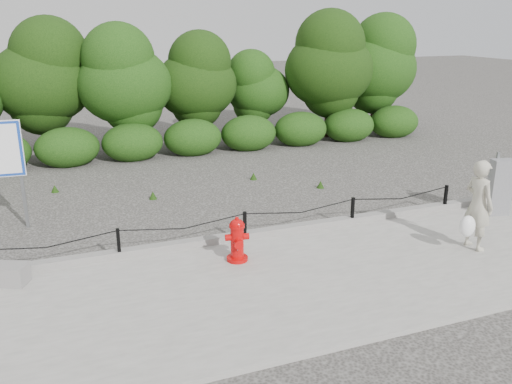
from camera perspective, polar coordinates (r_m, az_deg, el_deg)
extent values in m
plane|color=#2D2B28|center=(11.09, -1.17, -5.41)|extent=(90.00, 90.00, 0.00)
cube|color=gray|center=(9.40, 3.08, -9.67)|extent=(14.00, 4.00, 0.08)
cube|color=slate|center=(11.07, -1.27, -4.60)|extent=(14.00, 0.22, 0.14)
cube|color=black|center=(10.42, -14.26, -5.29)|extent=(0.06, 0.06, 0.60)
cube|color=black|center=(10.94, -1.19, -3.58)|extent=(0.06, 0.06, 0.60)
cube|color=black|center=(11.98, 10.12, -1.94)|extent=(0.06, 0.06, 0.60)
cube|color=black|center=(13.40, 19.32, -0.54)|extent=(0.06, 0.06, 0.60)
cylinder|color=black|center=(10.30, -21.27, -4.96)|extent=(2.50, 0.02, 0.02)
cylinder|color=black|center=(10.53, -7.60, -3.33)|extent=(2.50, 0.02, 0.02)
cylinder|color=black|center=(11.33, 4.76, -1.69)|extent=(2.50, 0.02, 0.02)
cylinder|color=black|center=(12.58, 15.06, -0.26)|extent=(2.50, 0.02, 0.02)
cylinder|color=black|center=(19.26, -21.13, 6.83)|extent=(0.18, 0.18, 2.18)
ellipsoid|color=#284A11|center=(19.06, -21.65, 11.32)|extent=(3.22, 2.79, 3.49)
cylinder|color=black|center=(18.64, -13.36, 7.07)|extent=(0.18, 0.18, 2.09)
ellipsoid|color=#284A11|center=(18.44, -13.68, 11.53)|extent=(3.09, 2.67, 3.34)
cylinder|color=black|center=(19.53, -6.20, 7.72)|extent=(0.18, 0.18, 1.95)
ellipsoid|color=#284A11|center=(19.34, -6.33, 11.70)|extent=(2.89, 2.50, 3.12)
cylinder|color=black|center=(20.71, 0.27, 7.92)|extent=(0.18, 0.18, 1.61)
ellipsoid|color=#284A11|center=(20.54, 0.27, 11.01)|extent=(2.38, 2.06, 2.57)
cylinder|color=black|center=(20.98, 7.53, 8.85)|extent=(0.18, 0.18, 2.30)
ellipsoid|color=#284A11|center=(20.80, 7.71, 13.23)|extent=(3.40, 2.94, 3.68)
cylinder|color=black|center=(22.50, 12.25, 9.13)|extent=(0.18, 0.18, 2.24)
ellipsoid|color=#284A11|center=(22.33, 12.52, 13.10)|extent=(3.31, 2.86, 3.58)
cylinder|color=#BC0707|center=(10.15, -1.98, -7.00)|extent=(0.47, 0.47, 0.07)
cylinder|color=#BC0707|center=(10.02, -2.00, -5.28)|extent=(0.28, 0.28, 0.60)
cylinder|color=#BC0707|center=(9.90, -2.02, -3.57)|extent=(0.34, 0.34, 0.06)
ellipsoid|color=#BC0707|center=(9.89, -2.02, -3.39)|extent=(0.30, 0.30, 0.19)
cylinder|color=#BC0707|center=(9.85, -2.03, -2.82)|extent=(0.08, 0.08, 0.06)
cylinder|color=#BC0707|center=(9.96, -2.95, -4.81)|extent=(0.13, 0.14, 0.12)
cylinder|color=#BC0707|center=(10.00, -1.07, -4.69)|extent=(0.13, 0.14, 0.12)
cylinder|color=#BC0707|center=(9.85, -1.85, -5.50)|extent=(0.19, 0.16, 0.17)
cylinder|color=slate|center=(9.91, -1.90, -5.90)|extent=(0.01, 0.06, 0.13)
imported|color=#AFAA96|center=(11.21, 22.36, -1.26)|extent=(0.47, 0.68, 1.77)
ellipsoid|color=white|center=(10.99, 21.35, -3.38)|extent=(0.32, 0.25, 0.43)
cube|color=gray|center=(13.44, 24.28, 0.46)|extent=(0.54, 0.39, 1.29)
cube|color=slate|center=(13.54, 23.79, 0.94)|extent=(0.06, 0.06, 1.42)
cube|color=slate|center=(12.57, -23.49, 1.66)|extent=(0.07, 0.07, 2.38)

